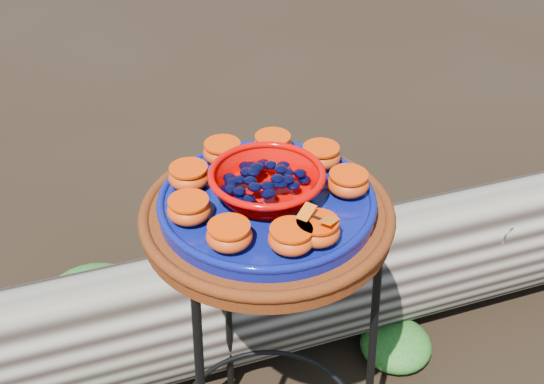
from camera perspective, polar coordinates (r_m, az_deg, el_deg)
name	(u,v)px	position (r m, az deg, el deg)	size (l,w,h in m)	color
plant_stand	(268,361)	(1.42, -0.35, -13.96)	(0.44, 0.44, 0.70)	black
terracotta_saucer	(267,217)	(1.16, -0.42, -2.13)	(0.43, 0.43, 0.03)	#431206
cobalt_plate	(267,203)	(1.15, -0.43, -0.97)	(0.36, 0.36, 0.02)	#0A0257
red_bowl	(267,185)	(1.12, -0.43, 0.57)	(0.18, 0.18, 0.05)	#C40200
glass_gems	(267,166)	(1.10, -0.44, 2.16)	(0.14, 0.14, 0.02)	black
orange_half_0	(317,231)	(1.04, 3.80, -3.26)	(0.07, 0.07, 0.04)	#BC2307
orange_half_1	(348,183)	(1.15, 6.39, 0.72)	(0.07, 0.07, 0.04)	#BC2307
orange_half_2	(321,156)	(1.21, 4.11, 3.00)	(0.07, 0.07, 0.04)	#BC2307
orange_half_3	(273,145)	(1.24, 0.07, 3.95)	(0.07, 0.07, 0.04)	#BC2307
orange_half_4	(223,152)	(1.22, -4.16, 3.32)	(0.07, 0.07, 0.04)	#BC2307
orange_half_5	(189,177)	(1.16, -6.96, 1.27)	(0.07, 0.07, 0.04)	#BC2307
orange_half_6	(189,210)	(1.09, -6.95, -1.49)	(0.07, 0.07, 0.04)	#BC2307
orange_half_7	(229,236)	(1.03, -3.60, -3.68)	(0.07, 0.07, 0.04)	#BC2307
orange_half_8	(291,239)	(1.02, 1.61, -3.93)	(0.07, 0.07, 0.04)	#BC2307
butterfly	(318,217)	(1.02, 3.86, -2.14)	(0.07, 0.04, 0.01)	#CC520A
driftwood_log	(315,282)	(1.86, 3.65, -7.53)	(1.74, 0.46, 0.33)	black
foliage_right	(396,343)	(1.88, 10.33, -12.36)	(0.19, 0.19, 0.10)	#1E4B12
foliage_back	(93,303)	(1.98, -14.74, -8.93)	(0.30, 0.30, 0.15)	#1E4B12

